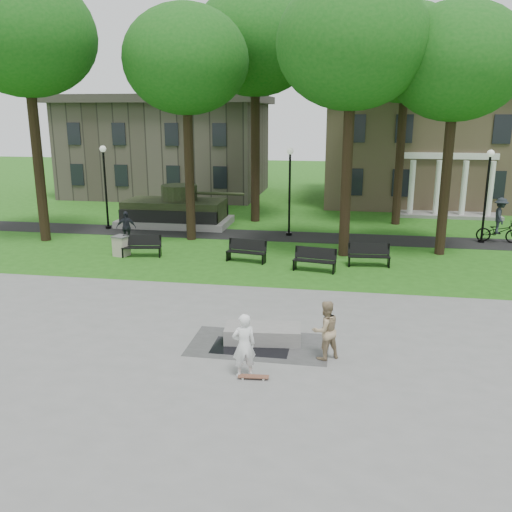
{
  "coord_description": "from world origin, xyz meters",
  "views": [
    {
      "loc": [
        3.58,
        -16.52,
        6.5
      ],
      "look_at": [
        0.35,
        2.44,
        1.4
      ],
      "focal_mm": 38.0,
      "sensor_mm": 36.0,
      "label": 1
    }
  ],
  "objects_px": {
    "skateboarder": "(244,345)",
    "concrete_block": "(263,333)",
    "friend_watching": "(325,330)",
    "trash_bin": "(121,246)",
    "cyclist": "(499,224)",
    "park_bench_0": "(142,245)"
  },
  "relations": [
    {
      "from": "skateboarder",
      "to": "concrete_block",
      "type": "bearing_deg",
      "value": -118.31
    },
    {
      "from": "skateboarder",
      "to": "friend_watching",
      "type": "relative_size",
      "value": 1.02
    },
    {
      "from": "trash_bin",
      "to": "cyclist",
      "type": "bearing_deg",
      "value": 18.0
    },
    {
      "from": "skateboarder",
      "to": "trash_bin",
      "type": "height_order",
      "value": "skateboarder"
    },
    {
      "from": "trash_bin",
      "to": "friend_watching",
      "type": "bearing_deg",
      "value": -43.74
    },
    {
      "from": "skateboarder",
      "to": "park_bench_0",
      "type": "relative_size",
      "value": 0.9
    },
    {
      "from": "skateboarder",
      "to": "cyclist",
      "type": "bearing_deg",
      "value": -146.29
    },
    {
      "from": "skateboarder",
      "to": "trash_bin",
      "type": "xyz_separation_m",
      "value": [
        -7.94,
        10.85,
        -0.37
      ]
    },
    {
      "from": "friend_watching",
      "to": "cyclist",
      "type": "xyz_separation_m",
      "value": [
        8.2,
        15.36,
        0.11
      ]
    },
    {
      "from": "cyclist",
      "to": "trash_bin",
      "type": "distance_m",
      "value": 19.04
    },
    {
      "from": "friend_watching",
      "to": "cyclist",
      "type": "bearing_deg",
      "value": -152.03
    },
    {
      "from": "concrete_block",
      "to": "cyclist",
      "type": "height_order",
      "value": "cyclist"
    },
    {
      "from": "skateboarder",
      "to": "park_bench_0",
      "type": "height_order",
      "value": "skateboarder"
    },
    {
      "from": "friend_watching",
      "to": "trash_bin",
      "type": "height_order",
      "value": "friend_watching"
    },
    {
      "from": "concrete_block",
      "to": "cyclist",
      "type": "relative_size",
      "value": 0.95
    },
    {
      "from": "friend_watching",
      "to": "cyclist",
      "type": "distance_m",
      "value": 17.41
    },
    {
      "from": "concrete_block",
      "to": "friend_watching",
      "type": "relative_size",
      "value": 1.34
    },
    {
      "from": "skateboarder",
      "to": "friend_watching",
      "type": "bearing_deg",
      "value": -170.14
    },
    {
      "from": "concrete_block",
      "to": "friend_watching",
      "type": "height_order",
      "value": "friend_watching"
    },
    {
      "from": "cyclist",
      "to": "friend_watching",
      "type": "bearing_deg",
      "value": 158.5
    },
    {
      "from": "concrete_block",
      "to": "park_bench_0",
      "type": "bearing_deg",
      "value": 129.15
    },
    {
      "from": "friend_watching",
      "to": "park_bench_0",
      "type": "xyz_separation_m",
      "value": [
        -8.9,
        9.54,
        -0.32
      ]
    }
  ]
}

